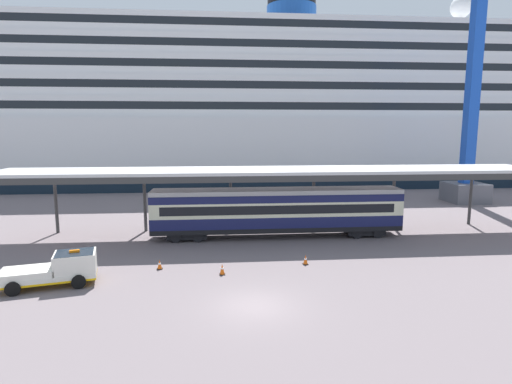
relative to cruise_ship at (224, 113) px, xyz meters
name	(u,v)px	position (x,y,z in m)	size (l,w,h in m)	color
ground_plane	(255,306)	(0.73, -55.06, -11.86)	(400.00, 400.00, 0.00)	slate
cruise_ship	(224,113)	(0.00, 0.00, 0.00)	(153.49, 30.47, 36.18)	black
platform_canopy	(277,172)	(3.79, -40.99, -6.36)	(45.72, 6.03, 5.75)	silver
train_carriage	(277,210)	(3.79, -41.41, -9.56)	(20.76, 2.81, 4.11)	black
service_truck	(58,269)	(-10.45, -51.13, -10.87)	(5.53, 3.19, 2.02)	silver
traffic_cone_near	(306,260)	(4.71, -48.76, -11.53)	(0.36, 0.36, 0.67)	black
traffic_cone_mid	(160,264)	(-4.96, -48.87, -11.54)	(0.36, 0.36, 0.64)	black
traffic_cone_far	(222,269)	(-0.90, -50.25, -11.51)	(0.36, 0.36, 0.71)	black
dockside_crane	(479,53)	(30.11, -26.40, 6.26)	(11.83, 4.40, 58.27)	#595960
quay_bollard	(73,258)	(-10.84, -47.49, -11.34)	(0.48, 0.48, 0.96)	black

